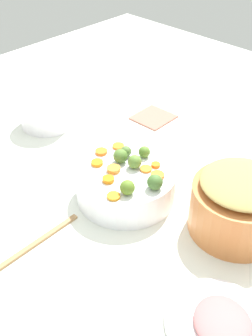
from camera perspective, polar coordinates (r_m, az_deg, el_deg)
name	(u,v)px	position (r m, az deg, el deg)	size (l,w,h in m)	color
tabletop	(138,203)	(1.26, 1.58, -4.57)	(2.40, 2.40, 0.02)	white
serving_bowl_carrots	(126,184)	(1.23, 0.00, -2.09)	(0.28, 0.28, 0.09)	white
metal_pot	(238,209)	(1.16, 14.50, -5.22)	(0.25, 0.25, 0.14)	#D17A3F
stuffing_mound	(243,183)	(1.10, 15.17, -1.94)	(0.21, 0.21, 0.03)	tan
carrot_slice_0	(114,169)	(1.20, -1.65, -0.15)	(0.04, 0.04, 0.01)	orange
carrot_slice_1	(118,146)	(1.30, -1.02, 2.88)	(0.03, 0.03, 0.01)	orange
carrot_slice_2	(97,163)	(1.23, -3.82, 0.68)	(0.03, 0.03, 0.01)	orange
carrot_slice_3	(147,170)	(1.20, 2.80, -0.22)	(0.03, 0.03, 0.01)	orange
carrot_slice_4	(108,179)	(1.16, -2.34, -1.51)	(0.03, 0.03, 0.01)	orange
carrot_slice_5	(114,196)	(1.11, -1.65, -3.73)	(0.03, 0.03, 0.01)	orange
carrot_slice_6	(156,165)	(1.22, 3.92, 0.40)	(0.03, 0.03, 0.01)	orange
carrot_slice_7	(157,175)	(1.18, 4.14, -0.99)	(0.04, 0.04, 0.01)	orange
carrot_slice_8	(101,152)	(1.27, -3.28, 2.14)	(0.04, 0.04, 0.01)	orange
brussels_sprout_0	(135,162)	(1.20, 1.15, 0.83)	(0.04, 0.04, 0.04)	olive
brussels_sprout_1	(127,188)	(1.12, 0.18, -2.58)	(0.04, 0.04, 0.04)	#5B7B25
brussels_sprout_2	(144,152)	(1.25, 2.42, 2.13)	(0.03, 0.03, 0.03)	#557D2C
brussels_sprout_3	(155,182)	(1.13, 3.82, -1.86)	(0.04, 0.04, 0.04)	#487032
brussels_sprout_4	(120,156)	(1.23, -0.75, 1.58)	(0.04, 0.04, 0.04)	#537930
brussels_sprout_5	(126,151)	(1.25, -0.01, 2.20)	(0.03, 0.03, 0.03)	#557639
wooden_spoon	(7,262)	(1.12, -15.37, -11.88)	(0.33, 0.05, 0.01)	#A77C4F
casserole_dish	(46,110)	(1.58, -10.49, 7.50)	(0.19, 0.19, 0.12)	white
ham_plate	(216,322)	(1.00, 11.80, -19.23)	(0.22, 0.22, 0.01)	white
ham_slice_main	(223,323)	(0.98, 12.66, -19.29)	(0.14, 0.12, 0.02)	#C26768
dish_towel	(153,117)	(1.63, 3.61, 6.65)	(0.14, 0.13, 0.01)	#B4715F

